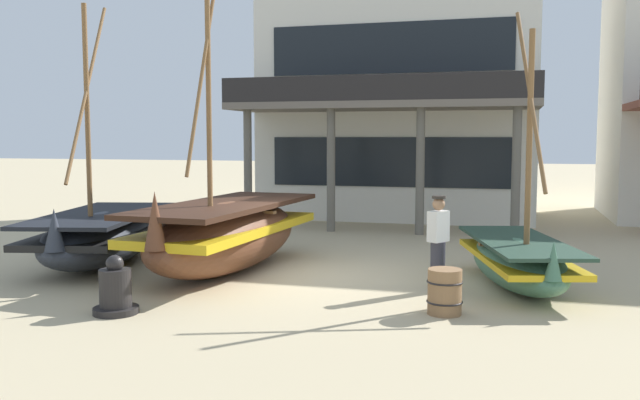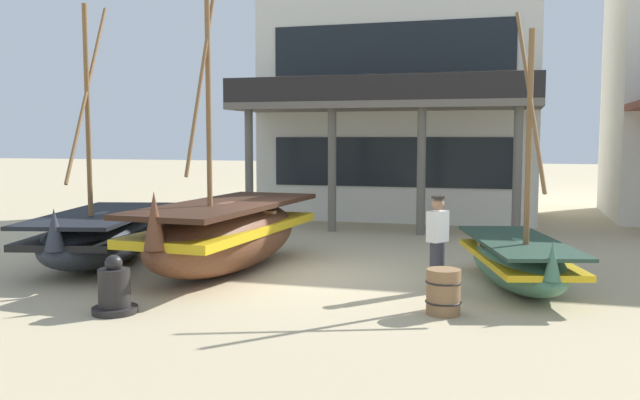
% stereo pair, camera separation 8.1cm
% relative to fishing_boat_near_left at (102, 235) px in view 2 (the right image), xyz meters
% --- Properties ---
extents(ground_plane, '(120.00, 120.00, 0.00)m').
position_rel_fishing_boat_near_left_xyz_m(ground_plane, '(4.56, -0.02, -0.61)').
color(ground_plane, tan).
extents(fishing_boat_near_left, '(2.92, 5.03, 5.47)m').
position_rel_fishing_boat_near_left_xyz_m(fishing_boat_near_left, '(0.00, 0.00, 0.00)').
color(fishing_boat_near_left, '#2D333D').
rests_on(fishing_boat_near_left, ground).
extents(fishing_boat_centre_large, '(2.26, 5.47, 7.22)m').
position_rel_fishing_boat_near_left_xyz_m(fishing_boat_centre_large, '(2.87, -0.01, 0.16)').
color(fishing_boat_centre_large, brown).
rests_on(fishing_boat_centre_large, ground).
extents(fishing_boat_far_right, '(2.34, 4.12, 4.95)m').
position_rel_fishing_boat_near_left_xyz_m(fishing_boat_far_right, '(8.52, 0.05, -0.12)').
color(fishing_boat_far_right, '#427056').
rests_on(fishing_boat_far_right, ground).
extents(fisherman_by_hull, '(0.38, 0.42, 1.68)m').
position_rel_fishing_boat_near_left_xyz_m(fisherman_by_hull, '(7.16, -0.65, 0.22)').
color(fisherman_by_hull, '#33333D').
rests_on(fisherman_by_hull, ground).
extents(capstan_winch, '(0.70, 0.70, 0.91)m').
position_rel_fishing_boat_near_left_xyz_m(capstan_winch, '(2.55, -3.51, -0.26)').
color(capstan_winch, black).
rests_on(capstan_winch, ground).
extents(wooden_barrel, '(0.56, 0.56, 0.70)m').
position_rel_fishing_boat_near_left_xyz_m(wooden_barrel, '(7.42, -2.19, -0.26)').
color(wooden_barrel, olive).
rests_on(wooden_barrel, ground).
extents(harbor_building_main, '(9.25, 8.27, 10.81)m').
position_rel_fishing_boat_near_left_xyz_m(harbor_building_main, '(4.71, 11.13, 4.78)').
color(harbor_building_main, silver).
rests_on(harbor_building_main, ground).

